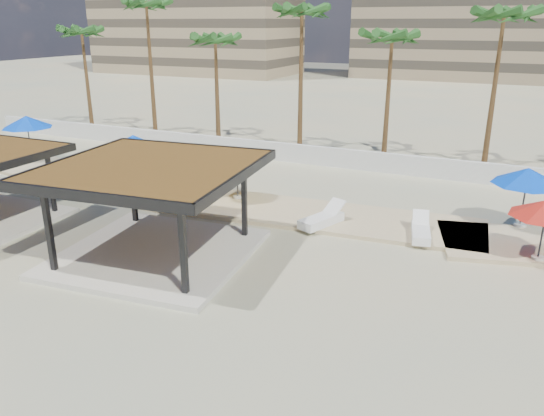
{
  "coord_description": "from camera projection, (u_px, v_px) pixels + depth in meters",
  "views": [
    {
      "loc": [
        10.28,
        -14.66,
        8.52
      ],
      "look_at": [
        1.85,
        3.73,
        1.4
      ],
      "focal_mm": 35.0,
      "sensor_mm": 36.0,
      "label": 1
    }
  ],
  "objects": [
    {
      "name": "ground",
      "position": [
        184.0,
        268.0,
        19.44
      ],
      "size": [
        200.0,
        200.0,
        0.0
      ],
      "primitive_type": "plane",
      "color": "tan",
      "rests_on": "ground"
    },
    {
      "name": "palm_d",
      "position": [
        302.0,
        17.0,
        33.91
      ],
      "size": [
        3.0,
        3.0,
        10.0
      ],
      "color": "brown",
      "rests_on": "ground"
    },
    {
      "name": "lounger_c",
      "position": [
        421.0,
        232.0,
        21.74
      ],
      "size": [
        1.11,
        2.25,
        0.81
      ],
      "rotation": [
        0.0,
        0.0,
        1.78
      ],
      "color": "white",
      "rests_on": "promenade"
    },
    {
      "name": "promenade",
      "position": [
        309.0,
        210.0,
        25.21
      ],
      "size": [
        44.45,
        7.97,
        0.24
      ],
      "color": "#C6B284",
      "rests_on": "ground"
    },
    {
      "name": "palm_c",
      "position": [
        215.0,
        44.0,
        36.15
      ],
      "size": [
        3.0,
        3.0,
        8.2
      ],
      "color": "brown",
      "rests_on": "ground"
    },
    {
      "name": "palm_a",
      "position": [
        82.0,
        36.0,
        40.9
      ],
      "size": [
        3.0,
        3.0,
        8.65
      ],
      "color": "brown",
      "rests_on": "ground"
    },
    {
      "name": "palm_e",
      "position": [
        392.0,
        42.0,
        31.59
      ],
      "size": [
        3.0,
        3.0,
        8.51
      ],
      "color": "brown",
      "rests_on": "ground"
    },
    {
      "name": "umbrella_b",
      "position": [
        237.0,
        159.0,
        25.91
      ],
      "size": [
        3.49,
        3.49,
        2.35
      ],
      "rotation": [
        0.0,
        0.0,
        -0.42
      ],
      "color": "beige",
      "rests_on": "promenade"
    },
    {
      "name": "lounger_b",
      "position": [
        322.0,
        220.0,
        23.04
      ],
      "size": [
        1.58,
        2.5,
        0.9
      ],
      "rotation": [
        0.0,
        0.0,
        1.2
      ],
      "color": "white",
      "rests_on": "promenade"
    },
    {
      "name": "lounger_a",
      "position": [
        73.0,
        181.0,
        28.64
      ],
      "size": [
        1.25,
        2.41,
        0.87
      ],
      "rotation": [
        0.0,
        0.0,
        1.8
      ],
      "color": "white",
      "rests_on": "promenade"
    },
    {
      "name": "palm_f",
      "position": [
        503.0,
        22.0,
        29.02
      ],
      "size": [
        3.0,
        3.0,
        9.72
      ],
      "color": "brown",
      "rests_on": "ground"
    },
    {
      "name": "umbrella_d",
      "position": [
        528.0,
        176.0,
        22.16
      ],
      "size": [
        3.37,
        3.37,
        2.6
      ],
      "rotation": [
        0.0,
        0.0,
        0.17
      ],
      "color": "beige",
      "rests_on": "promenade"
    },
    {
      "name": "palm_b",
      "position": [
        147.0,
        10.0,
        38.29
      ],
      "size": [
        3.0,
        3.0,
        10.56
      ],
      "color": "brown",
      "rests_on": "ground"
    },
    {
      "name": "pavilion_central",
      "position": [
        153.0,
        202.0,
        19.72
      ],
      "size": [
        7.9,
        7.9,
        3.66
      ],
      "rotation": [
        0.0,
        0.0,
        0.1
      ],
      "color": "beige",
      "rests_on": "ground"
    },
    {
      "name": "boundary_wall",
      "position": [
        327.0,
        157.0,
        32.96
      ],
      "size": [
        56.0,
        0.3,
        1.2
      ],
      "primitive_type": "cube",
      "color": "silver",
      "rests_on": "ground"
    },
    {
      "name": "umbrella_f",
      "position": [
        133.0,
        141.0,
        29.07
      ],
      "size": [
        2.95,
        2.95,
        2.5
      ],
      "rotation": [
        0.0,
        0.0,
        -0.05
      ],
      "color": "beige",
      "rests_on": "promenade"
    },
    {
      "name": "umbrella_a",
      "position": [
        27.0,
        122.0,
        33.46
      ],
      "size": [
        3.93,
        3.93,
        2.76
      ],
      "rotation": [
        0.0,
        0.0,
        0.33
      ],
      "color": "beige",
      "rests_on": "promenade"
    }
  ]
}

